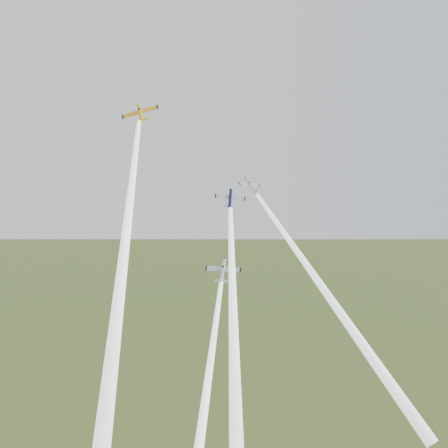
# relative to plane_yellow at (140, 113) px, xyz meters

# --- Properties ---
(plane_yellow) EXTENTS (8.41, 8.67, 8.54)m
(plane_yellow) POSITION_rel_plane_yellow_xyz_m (0.00, 0.00, 0.00)
(plane_yellow) COLOR #EFA814
(smoke_trail_yellow) EXTENTS (14.18, 54.50, 51.52)m
(smoke_trail_yellow) POSITION_rel_plane_yellow_xyz_m (-6.21, -28.46, -27.03)
(smoke_trail_yellow) COLOR white
(plane_navy) EXTENTS (8.37, 7.08, 6.09)m
(plane_navy) POSITION_rel_plane_yellow_xyz_m (18.95, -5.04, -18.63)
(plane_navy) COLOR #0D1239
(smoke_trail_navy) EXTENTS (13.17, 43.63, 41.42)m
(smoke_trail_navy) POSITION_rel_plane_yellow_xyz_m (13.20, -28.01, -40.61)
(smoke_trail_navy) COLOR white
(plane_silver_right) EXTENTS (7.94, 7.78, 5.72)m
(plane_silver_right) POSITION_rel_plane_yellow_xyz_m (26.65, 4.31, -15.91)
(plane_silver_right) COLOR silver
(smoke_trail_silver_right) EXTENTS (21.69, 45.26, 45.12)m
(smoke_trail_silver_right) POSITION_rel_plane_yellow_xyz_m (36.97, -19.20, -39.74)
(smoke_trail_silver_right) COLOR white
(plane_silver_low) EXTENTS (9.86, 9.04, 6.36)m
(plane_silver_low) POSITION_rel_plane_yellow_xyz_m (16.44, -8.22, -34.15)
(plane_silver_low) COLOR #AFB7BD
(smoke_trail_silver_low) EXTENTS (22.38, 48.05, 47.77)m
(smoke_trail_silver_low) POSITION_rel_plane_yellow_xyz_m (5.79, -33.14, -59.30)
(smoke_trail_silver_low) COLOR white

